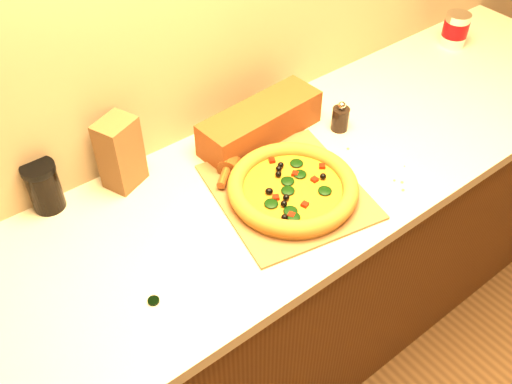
{
  "coord_description": "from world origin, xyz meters",
  "views": [
    {
      "loc": [
        -0.74,
        0.52,
        2.0
      ],
      "look_at": [
        -0.08,
        1.38,
        0.96
      ],
      "focal_mm": 40.0,
      "sensor_mm": 36.0,
      "label": 1
    }
  ],
  "objects_px": {
    "pizza_peel": "(285,187)",
    "pepper_grinder": "(340,118)",
    "rolling_pin": "(238,139)",
    "pizza": "(293,188)",
    "dark_jar": "(44,187)",
    "coffee_canister": "(455,29)"
  },
  "relations": [
    {
      "from": "pepper_grinder",
      "to": "coffee_canister",
      "type": "bearing_deg",
      "value": 9.35
    },
    {
      "from": "coffee_canister",
      "to": "dark_jar",
      "type": "distance_m",
      "value": 1.57
    },
    {
      "from": "pizza_peel",
      "to": "rolling_pin",
      "type": "xyz_separation_m",
      "value": [
        0.01,
        0.23,
        0.02
      ]
    },
    {
      "from": "pepper_grinder",
      "to": "dark_jar",
      "type": "relative_size",
      "value": 0.71
    },
    {
      "from": "pizza",
      "to": "dark_jar",
      "type": "distance_m",
      "value": 0.66
    },
    {
      "from": "dark_jar",
      "to": "pizza",
      "type": "bearing_deg",
      "value": -34.49
    },
    {
      "from": "pizza_peel",
      "to": "pepper_grinder",
      "type": "xyz_separation_m",
      "value": [
        0.31,
        0.11,
        0.04
      ]
    },
    {
      "from": "pizza_peel",
      "to": "rolling_pin",
      "type": "bearing_deg",
      "value": 98.9
    },
    {
      "from": "coffee_canister",
      "to": "dark_jar",
      "type": "xyz_separation_m",
      "value": [
        -1.56,
        0.12,
        0.01
      ]
    },
    {
      "from": "pizza",
      "to": "coffee_canister",
      "type": "relative_size",
      "value": 2.83
    },
    {
      "from": "dark_jar",
      "to": "rolling_pin",
      "type": "bearing_deg",
      "value": -10.9
    },
    {
      "from": "pepper_grinder",
      "to": "dark_jar",
      "type": "height_order",
      "value": "dark_jar"
    },
    {
      "from": "pizza",
      "to": "coffee_canister",
      "type": "height_order",
      "value": "coffee_canister"
    },
    {
      "from": "rolling_pin",
      "to": "dark_jar",
      "type": "height_order",
      "value": "dark_jar"
    },
    {
      "from": "pepper_grinder",
      "to": "dark_jar",
      "type": "distance_m",
      "value": 0.89
    },
    {
      "from": "rolling_pin",
      "to": "coffee_canister",
      "type": "distance_m",
      "value": 1.01
    },
    {
      "from": "pizza_peel",
      "to": "dark_jar",
      "type": "distance_m",
      "value": 0.65
    },
    {
      "from": "pizza_peel",
      "to": "coffee_canister",
      "type": "bearing_deg",
      "value": 23.36
    },
    {
      "from": "pizza",
      "to": "rolling_pin",
      "type": "xyz_separation_m",
      "value": [
        0.01,
        0.27,
        -0.0
      ]
    },
    {
      "from": "pizza_peel",
      "to": "rolling_pin",
      "type": "height_order",
      "value": "rolling_pin"
    },
    {
      "from": "pepper_grinder",
      "to": "rolling_pin",
      "type": "height_order",
      "value": "pepper_grinder"
    },
    {
      "from": "pizza_peel",
      "to": "coffee_canister",
      "type": "relative_size",
      "value": 4.78
    }
  ]
}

